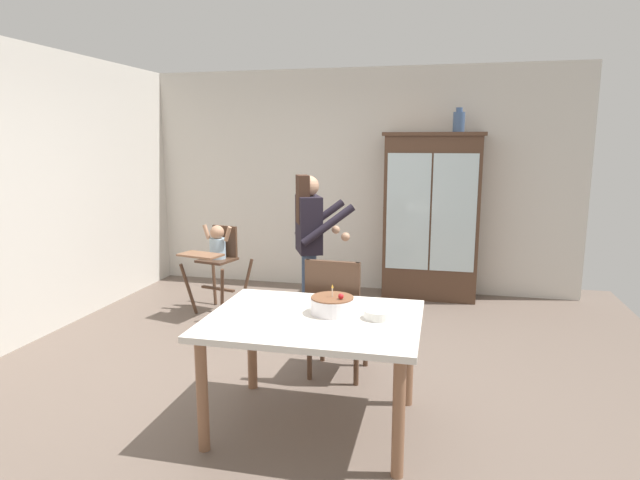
% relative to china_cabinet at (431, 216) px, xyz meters
% --- Properties ---
extents(ground_plane, '(6.24, 6.24, 0.00)m').
position_rel_china_cabinet_xyz_m(ground_plane, '(-0.92, -2.37, -0.97)').
color(ground_plane, '#66564C').
extents(wall_back, '(5.32, 0.06, 2.70)m').
position_rel_china_cabinet_xyz_m(wall_back, '(-0.92, 0.26, 0.38)').
color(wall_back, beige).
rests_on(wall_back, ground_plane).
extents(wall_left, '(0.06, 5.32, 2.70)m').
position_rel_china_cabinet_xyz_m(wall_left, '(-3.55, -2.37, 0.38)').
color(wall_left, beige).
rests_on(wall_left, ground_plane).
extents(china_cabinet, '(1.13, 0.48, 1.93)m').
position_rel_china_cabinet_xyz_m(china_cabinet, '(0.00, 0.00, 0.00)').
color(china_cabinet, '#4C3323').
rests_on(china_cabinet, ground_plane).
extents(ceramic_vase, '(0.13, 0.13, 0.27)m').
position_rel_china_cabinet_xyz_m(ceramic_vase, '(0.27, 0.00, 1.08)').
color(ceramic_vase, '#3D567F').
rests_on(ceramic_vase, china_cabinet).
extents(high_chair_with_toddler, '(0.69, 0.77, 0.95)m').
position_rel_china_cabinet_xyz_m(high_chair_with_toddler, '(-2.21, -1.08, -0.32)').
color(high_chair_with_toddler, '#4C3323').
rests_on(high_chair_with_toddler, ground_plane).
extents(adult_person, '(0.64, 0.63, 1.53)m').
position_rel_china_cabinet_xyz_m(adult_person, '(-1.05, -1.59, -0.00)').
color(adult_person, '#33425B').
rests_on(adult_person, ground_plane).
extents(dining_table, '(1.34, 1.04, 0.74)m').
position_rel_china_cabinet_xyz_m(dining_table, '(-0.63, -3.17, -0.33)').
color(dining_table, silver).
rests_on(dining_table, ground_plane).
extents(birthday_cake, '(0.28, 0.28, 0.19)m').
position_rel_china_cabinet_xyz_m(birthday_cake, '(-0.53, -3.06, -0.18)').
color(birthday_cake, white).
rests_on(birthday_cake, dining_table).
extents(serving_bowl, '(0.18, 0.18, 0.05)m').
position_rel_china_cabinet_xyz_m(serving_bowl, '(-0.23, -3.10, -0.20)').
color(serving_bowl, silver).
rests_on(serving_bowl, dining_table).
extents(dining_chair_far_side, '(0.46, 0.46, 0.96)m').
position_rel_china_cabinet_xyz_m(dining_chair_far_side, '(-0.64, -2.43, -0.42)').
color(dining_chair_far_side, '#4C3323').
rests_on(dining_chair_far_side, ground_plane).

